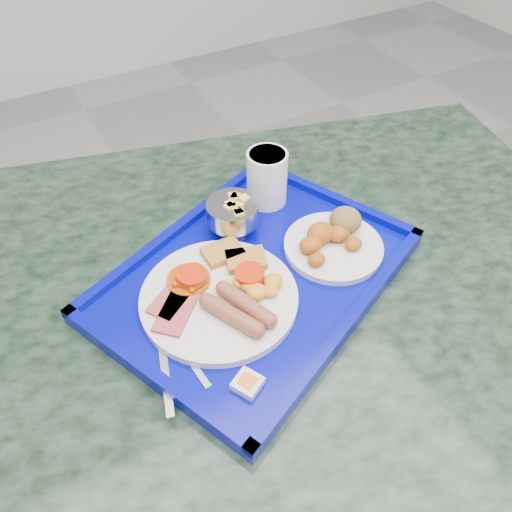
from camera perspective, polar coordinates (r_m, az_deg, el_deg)
The scene contains 9 objects.
table at distance 1.00m, azimuth -1.12°, elevation -11.18°, with size 1.51×1.20×0.83m.
tray at distance 0.82m, azimuth -0.00°, elevation -2.27°, with size 0.60×0.53×0.03m.
main_plate at distance 0.78m, azimuth -3.89°, elevation -4.29°, with size 0.25×0.25×0.04m.
bread_plate at distance 0.86m, azimuth 8.87°, elevation 1.93°, with size 0.17×0.17×0.06m.
fruit_bowl at distance 0.87m, azimuth -2.65°, elevation 4.99°, with size 0.09×0.09×0.06m.
juice_cup at distance 0.92m, azimuth 1.25°, elevation 9.10°, with size 0.07×0.07×0.10m.
spoon at distance 0.76m, azimuth -9.23°, elevation -7.97°, with size 0.03×0.16×0.01m.
knife at distance 0.72m, azimuth -10.43°, elevation -12.22°, with size 0.01×0.16×0.00m, color #ADAEB0.
jam_packet at distance 0.69m, azimuth -0.96°, elevation -14.34°, with size 0.05×0.05×0.01m.
Camera 1 is at (-0.42, -0.09, 1.45)m, focal length 35.00 mm.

